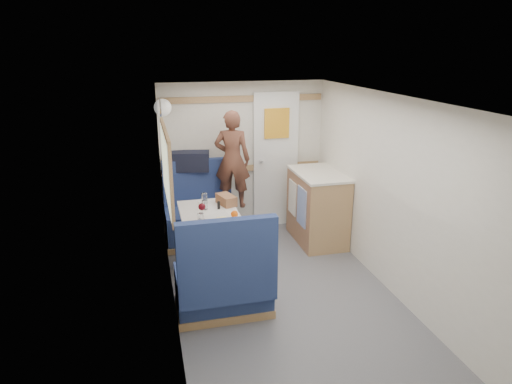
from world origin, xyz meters
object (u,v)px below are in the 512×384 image
object	(u,v)px
bench_far	(201,220)
bench_near	(224,286)
dome_light	(163,107)
tumbler_right	(205,205)
wine_glass	(202,207)
tumbler_mid	(204,198)
dinette_table	(210,226)
salt_grinder	(200,206)
beer_glass	(226,200)
duffel_bag	(189,161)
orange_fruit	(234,214)
cheese_block	(222,219)
tumbler_left	(201,218)
pepper_grinder	(219,205)
bread_loaf	(226,200)
tray	(221,220)
galley_counter	(317,207)
person	(232,159)

from	to	relation	value
bench_far	bench_near	size ratio (longest dim) A/B	1.00
dome_light	tumbler_right	world-z (taller)	dome_light
wine_glass	tumbler_mid	world-z (taller)	wine_glass
dinette_table	salt_grinder	distance (m)	0.25
dinette_table	beer_glass	size ratio (longest dim) A/B	9.05
duffel_bag	orange_fruit	world-z (taller)	duffel_bag
cheese_block	tumbler_left	world-z (taller)	tumbler_left
bench_far	orange_fruit	bearing A→B (deg)	-78.71
pepper_grinder	bread_loaf	distance (m)	0.17
bench_near	tray	xyz separation A→B (m)	(0.08, 0.59, 0.43)
tray	pepper_grinder	distance (m)	0.36
wine_glass	tumbler_mid	bearing A→B (deg)	79.73
duffel_bag	tumbler_left	world-z (taller)	duffel_bag
orange_fruit	tumbler_right	world-z (taller)	tumbler_right
galley_counter	tumbler_right	xyz separation A→B (m)	(-1.50, -0.44, 0.30)
duffel_bag	beer_glass	xyz separation A→B (m)	(0.31, -0.90, -0.25)
beer_glass	pepper_grinder	size ratio (longest dim) A/B	1.18
person	pepper_grinder	bearing A→B (deg)	88.00
dinette_table	cheese_block	size ratio (longest dim) A/B	9.89
tumbler_mid	tumbler_left	bearing A→B (deg)	-101.19
salt_grinder	bread_loaf	bearing A→B (deg)	16.51
person	bench_near	bearing A→B (deg)	95.52
cheese_block	galley_counter	bearing A→B (deg)	31.91
dinette_table	dome_light	xyz separation A→B (m)	(-0.39, 0.85, 1.18)
dome_light	pepper_grinder	bearing A→B (deg)	-56.56
tumbler_left	bread_loaf	size ratio (longest dim) A/B	0.38
bread_loaf	tray	bearing A→B (deg)	-106.34
wine_glass	bench_far	bearing A→B (deg)	84.59
bench_near	tumbler_right	xyz separation A→B (m)	(-0.03, 0.97, 0.47)
galley_counter	pepper_grinder	distance (m)	1.46
tumbler_mid	bread_loaf	xyz separation A→B (m)	(0.23, -0.13, 0.00)
orange_fruit	beer_glass	world-z (taller)	beer_glass
tray	tumbler_right	size ratio (longest dim) A/B	3.53
duffel_bag	tumbler_right	size ratio (longest dim) A/B	4.97
orange_fruit	wine_glass	size ratio (longest dim) A/B	0.45
duffel_bag	bread_loaf	xyz separation A→B (m)	(0.31, -0.91, -0.25)
galley_counter	duffel_bag	distance (m)	1.75
wine_glass	bread_loaf	distance (m)	0.50
tumbler_mid	beer_glass	bearing A→B (deg)	-27.63
dinette_table	duffel_bag	distance (m)	1.21
tumbler_mid	pepper_grinder	distance (m)	0.28
person	duffel_bag	distance (m)	0.57
cheese_block	tumbler_left	xyz separation A→B (m)	(-0.21, 0.03, 0.02)
bench_far	galley_counter	size ratio (longest dim) A/B	1.14
beer_glass	pepper_grinder	bearing A→B (deg)	-128.72
tray	tumbler_left	distance (m)	0.22
person	orange_fruit	distance (m)	1.21
galley_counter	salt_grinder	xyz separation A→B (m)	(-1.56, -0.44, 0.30)
beer_glass	orange_fruit	bearing A→B (deg)	-90.00
galley_counter	tumbler_left	bearing A→B (deg)	-152.48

